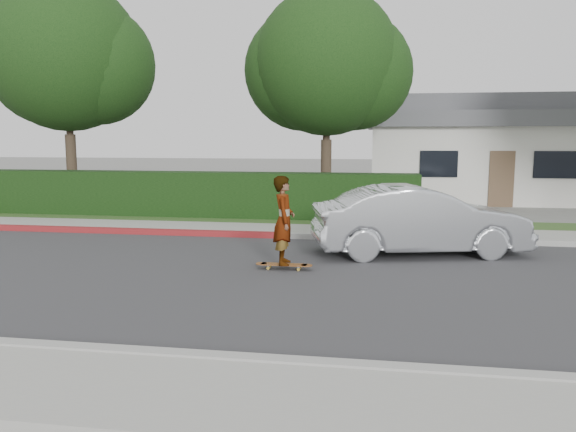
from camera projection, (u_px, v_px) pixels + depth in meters
name	position (u px, v px, depth m)	size (l,w,h in m)	color
ground	(202.00, 275.00, 10.60)	(120.00, 120.00, 0.00)	slate
road	(202.00, 275.00, 10.60)	(60.00, 8.00, 0.01)	#2D2D30
curb_near	(94.00, 352.00, 6.59)	(60.00, 0.20, 0.15)	#9E9E99
sidewalk_near	(50.00, 387.00, 5.71)	(60.00, 1.60, 0.12)	gray
curb_far	(251.00, 235.00, 14.60)	(60.00, 0.20, 0.15)	#9E9E99
curb_red_section	(73.00, 230.00, 15.39)	(12.00, 0.21, 0.15)	maroon
sidewalk_far	(258.00, 230.00, 15.49)	(60.00, 1.60, 0.12)	gray
planting_strip	(269.00, 222.00, 17.05)	(60.00, 1.60, 0.10)	#2D4C1E
hedge	(181.00, 195.00, 18.02)	(15.00, 1.00, 1.50)	black
tree_left	(69.00, 60.00, 19.56)	(5.99, 5.21, 8.00)	#33261C
tree_center	(327.00, 67.00, 18.68)	(5.66, 4.84, 7.44)	#33261C
house	(488.00, 149.00, 24.69)	(10.60, 8.60, 4.30)	beige
skateboard	(284.00, 265.00, 11.02)	(1.13, 0.23, 0.10)	#AE8B30
skateboarder	(284.00, 220.00, 10.90)	(0.63, 0.42, 1.74)	white
car_silver	(419.00, 220.00, 12.37)	(1.62, 4.65, 1.53)	silver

